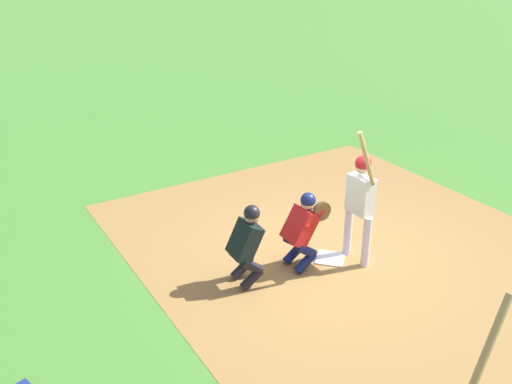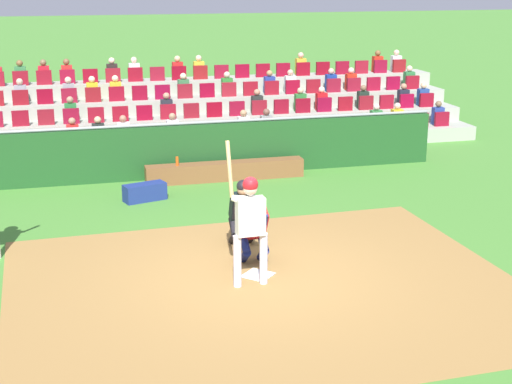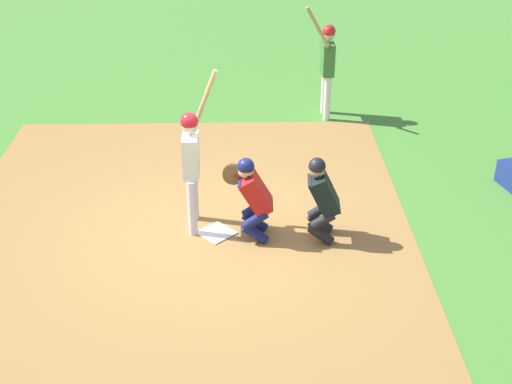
{
  "view_description": "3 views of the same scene",
  "coord_description": "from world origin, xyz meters",
  "px_view_note": "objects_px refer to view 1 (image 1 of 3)",
  "views": [
    {
      "loc": [
        6.07,
        -4.91,
        4.72
      ],
      "look_at": [
        -0.6,
        -1.04,
        1.2
      ],
      "focal_mm": 38.96,
      "sensor_mm": 36.0,
      "label": 1
    },
    {
      "loc": [
        2.99,
        11.3,
        4.83
      ],
      "look_at": [
        -0.18,
        -0.81,
        1.2
      ],
      "focal_mm": 53.53,
      "sensor_mm": 36.0,
      "label": 2
    },
    {
      "loc": [
        -8.75,
        -0.61,
        5.5
      ],
      "look_at": [
        -0.48,
        -0.57,
        0.95
      ],
      "focal_mm": 50.12,
      "sensor_mm": 36.0,
      "label": 3
    }
  ],
  "objects_px": {
    "home_plate_marker": "(330,258)",
    "batter_at_plate": "(361,197)",
    "catcher_crouching": "(303,226)",
    "home_plate_umpire": "(247,242)"
  },
  "relations": [
    {
      "from": "home_plate_marker",
      "to": "batter_at_plate",
      "type": "relative_size",
      "value": 0.19
    },
    {
      "from": "home_plate_marker",
      "to": "catcher_crouching",
      "type": "bearing_deg",
      "value": -97.46
    },
    {
      "from": "batter_at_plate",
      "to": "catcher_crouching",
      "type": "distance_m",
      "value": 0.99
    },
    {
      "from": "batter_at_plate",
      "to": "home_plate_umpire",
      "type": "xyz_separation_m",
      "value": [
        -0.32,
        -1.81,
        -0.42
      ]
    },
    {
      "from": "home_plate_marker",
      "to": "home_plate_umpire",
      "type": "distance_m",
      "value": 1.63
    },
    {
      "from": "catcher_crouching",
      "to": "batter_at_plate",
      "type": "bearing_deg",
      "value": 71.03
    },
    {
      "from": "catcher_crouching",
      "to": "home_plate_umpire",
      "type": "height_order",
      "value": "home_plate_umpire"
    },
    {
      "from": "batter_at_plate",
      "to": "catcher_crouching",
      "type": "bearing_deg",
      "value": -108.97
    },
    {
      "from": "catcher_crouching",
      "to": "home_plate_marker",
      "type": "bearing_deg",
      "value": 82.54
    },
    {
      "from": "home_plate_umpire",
      "to": "home_plate_marker",
      "type": "bearing_deg",
      "value": 86.12
    }
  ]
}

